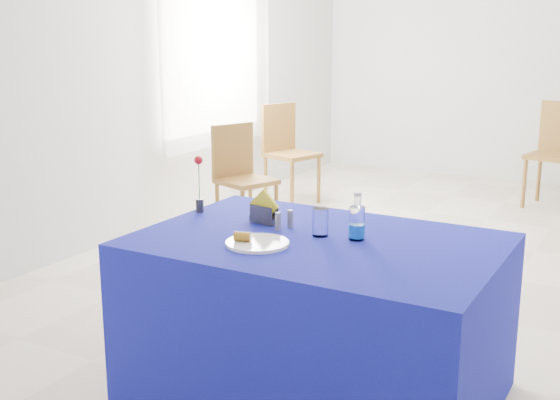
% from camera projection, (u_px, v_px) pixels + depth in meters
% --- Properties ---
extents(floor, '(7.00, 7.00, 0.00)m').
position_uv_depth(floor, '(436.00, 268.00, 5.10)').
color(floor, beige).
rests_on(floor, ground).
extents(room_shell, '(7.00, 7.00, 7.00)m').
position_uv_depth(room_shell, '(449.00, 20.00, 4.69)').
color(room_shell, silver).
rests_on(room_shell, ground).
extents(window_pane, '(0.04, 1.50, 1.60)m').
position_uv_depth(window_pane, '(213.00, 46.00, 6.59)').
color(window_pane, white).
rests_on(window_pane, room_shell).
extents(curtain, '(0.04, 1.75, 1.85)m').
position_uv_depth(curtain, '(220.00, 46.00, 6.56)').
color(curtain, white).
rests_on(curtain, room_shell).
extents(plate, '(0.28, 0.28, 0.01)m').
position_uv_depth(plate, '(257.00, 243.00, 3.05)').
color(plate, white).
rests_on(plate, blue_table).
extents(drinking_glass, '(0.07, 0.07, 0.13)m').
position_uv_depth(drinking_glass, '(320.00, 222.00, 3.18)').
color(drinking_glass, white).
rests_on(drinking_glass, blue_table).
extents(salt_shaker, '(0.03, 0.03, 0.08)m').
position_uv_depth(salt_shaker, '(290.00, 219.00, 3.32)').
color(salt_shaker, slate).
rests_on(salt_shaker, blue_table).
extents(pepper_shaker, '(0.03, 0.03, 0.08)m').
position_uv_depth(pepper_shaker, '(278.00, 221.00, 3.28)').
color(pepper_shaker, slate).
rests_on(pepper_shaker, blue_table).
extents(blue_table, '(1.60, 1.10, 0.76)m').
position_uv_depth(blue_table, '(317.00, 318.00, 3.24)').
color(blue_table, '#101599').
rests_on(blue_table, floor).
extents(water_bottle, '(0.07, 0.07, 0.21)m').
position_uv_depth(water_bottle, '(357.00, 224.00, 3.12)').
color(water_bottle, white).
rests_on(water_bottle, blue_table).
extents(napkin_holder, '(0.16, 0.08, 0.17)m').
position_uv_depth(napkin_holder, '(264.00, 214.00, 3.39)').
color(napkin_holder, '#343539').
rests_on(napkin_holder, blue_table).
extents(rose_vase, '(0.04, 0.04, 0.29)m').
position_uv_depth(rose_vase, '(199.00, 186.00, 3.59)').
color(rose_vase, '#242428').
rests_on(rose_vase, blue_table).
extents(chair_bg_left, '(0.53, 0.53, 1.02)m').
position_uv_depth(chair_bg_left, '(558.00, 147.00, 6.82)').
color(chair_bg_left, brown).
rests_on(chair_bg_left, floor).
extents(chair_win_a, '(0.53, 0.53, 0.92)m').
position_uv_depth(chair_win_a, '(240.00, 171.00, 5.90)').
color(chair_win_a, brown).
rests_on(chair_win_a, floor).
extents(chair_win_b, '(0.55, 0.55, 0.98)m').
position_uv_depth(chair_win_b, '(286.00, 146.00, 7.00)').
color(chair_win_b, brown).
rests_on(chair_win_b, floor).
extents(banana_pieces, '(0.08, 0.06, 0.04)m').
position_uv_depth(banana_pieces, '(243.00, 237.00, 3.05)').
color(banana_pieces, gold).
rests_on(banana_pieces, plate).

